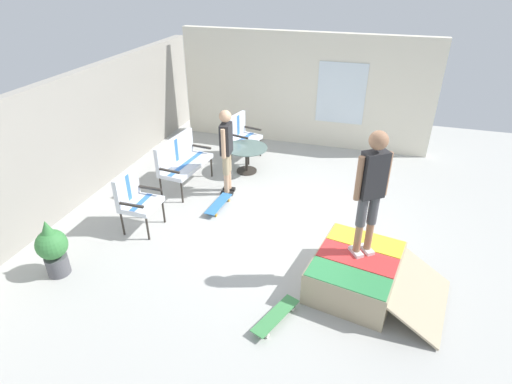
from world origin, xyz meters
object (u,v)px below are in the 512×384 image
person_watching (226,147)px  skateboard_spare (276,316)px  patio_table (247,154)px  skateboard_by_bench (219,204)px  skate_ramp (358,272)px  person_skater (372,185)px  patio_chair_near_house (241,132)px  patio_chair_by_wall (134,197)px  patio_bench (181,158)px  potted_plant (52,248)px

person_watching → skateboard_spare: (-2.97, -1.73, -0.90)m
patio_table → skateboard_by_bench: (-1.60, 0.04, -0.32)m
skateboard_by_bench → skate_ramp: bearing=-118.3°
skate_ramp → person_skater: bearing=-1.7°
patio_chair_near_house → patio_table: size_ratio=1.13×
patio_chair_near_house → person_skater: (-3.56, -2.93, 0.95)m
patio_chair_by_wall → skateboard_by_bench: (0.98, -1.09, -0.53)m
patio_chair_by_wall → person_watching: 1.95m
patio_bench → potted_plant: bearing=169.0°
patio_chair_near_house → person_watching: 1.73m
patio_chair_near_house → potted_plant: (-4.66, 1.29, -0.15)m
person_skater → skateboard_by_bench: person_skater is taller
patio_chair_near_house → skateboard_spare: patio_chair_near_house is taller
patio_table → skate_ramp: bearing=-139.3°
person_watching → potted_plant: person_watching is taller
patio_chair_near_house → patio_table: bearing=-153.7°
patio_bench → person_watching: 1.04m
person_skater → potted_plant: (-1.10, 4.22, -1.10)m
patio_table → patio_chair_by_wall: bearing=156.4°
person_skater → skate_ramp: bearing=178.3°
skate_ramp → skateboard_spare: bearing=135.4°
patio_chair_by_wall → patio_chair_near_house: bearing=-13.6°
patio_chair_by_wall → potted_plant: size_ratio=1.11×
patio_table → person_skater: size_ratio=0.51×
patio_bench → skateboard_spare: bearing=-137.7°
patio_bench → skateboard_by_bench: bearing=-121.2°
skateboard_by_bench → potted_plant: bearing=146.2°
patio_table → person_watching: person_watching is taller
skate_ramp → skateboard_spare: size_ratio=2.42×
patio_bench → patio_chair_near_house: (1.67, -0.71, -0.00)m
patio_chair_by_wall → patio_bench: bearing=-2.8°
patio_bench → patio_table: (0.98, -1.05, -0.21)m
person_watching → person_skater: size_ratio=0.95×
patio_chair_by_wall → person_skater: bearing=-94.5°
skate_ramp → skateboard_by_bench: (1.42, 2.63, -0.17)m
skate_ramp → patio_table: (3.01, 2.59, 0.15)m
person_watching → person_skater: 3.32m
skateboard_spare → patio_chair_near_house: bearing=23.3°
patio_bench → potted_plant: patio_bench is taller
skate_ramp → patio_chair_by_wall: (0.43, 3.72, 0.36)m
patio_table → skateboard_by_bench: size_ratio=1.11×
skate_ramp → patio_bench: patio_bench is taller
skate_ramp → skateboard_by_bench: 2.99m
person_skater → skateboard_spare: size_ratio=2.18×
person_watching → person_skater: (-1.89, -2.67, 0.58)m
skate_ramp → skateboard_by_bench: bearing=61.7°
patio_chair_near_house → skateboard_by_bench: bearing=-172.5°
skateboard_by_bench → patio_table: bearing=-1.3°
patio_chair_near_house → skate_ramp: bearing=-141.6°
skate_ramp → person_skater: size_ratio=1.11×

